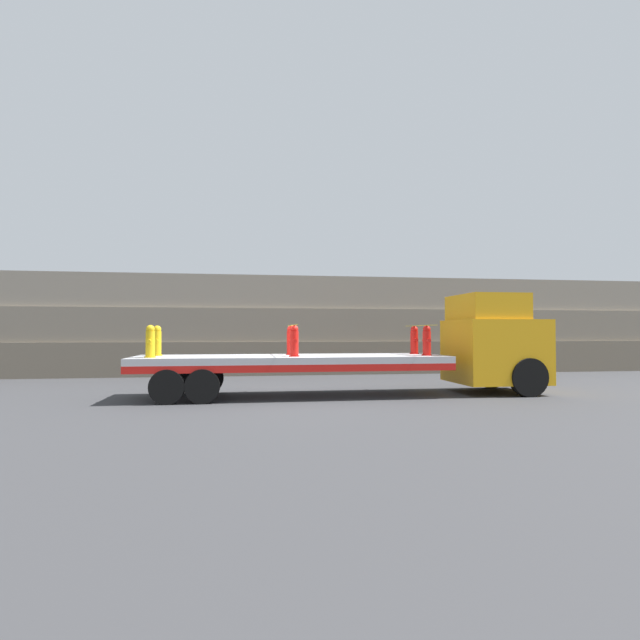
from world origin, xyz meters
TOP-DOWN VIEW (x-y plane):
  - ground_plane at (0.00, 0.00)m, footprint 120.00×120.00m
  - rock_cliff at (0.00, 8.76)m, footprint 60.00×3.30m
  - truck_cab at (6.49, 0.00)m, footprint 2.61×2.60m
  - flatbed_trailer at (-0.53, 0.00)m, footprint 9.15×2.61m
  - fire_hydrant_yellow_near_0 at (-3.98, -0.55)m, footprint 0.30×0.46m
  - fire_hydrant_yellow_far_0 at (-3.98, 0.55)m, footprint 0.30×0.46m
  - fire_hydrant_red_near_1 at (0.00, -0.55)m, footprint 0.30×0.46m
  - fire_hydrant_red_far_1 at (0.00, 0.55)m, footprint 0.30×0.46m
  - fire_hydrant_red_near_2 at (3.98, -0.55)m, footprint 0.30×0.46m
  - fire_hydrant_red_far_2 at (3.98, 0.55)m, footprint 0.30×0.46m
  - cargo_strap_rear at (0.00, 0.00)m, footprint 0.05×2.71m
  - cargo_strap_middle at (3.98, 0.00)m, footprint 0.05×2.71m

SIDE VIEW (x-z plane):
  - ground_plane at x=0.00m, z-range 0.00..0.00m
  - flatbed_trailer at x=-0.53m, z-range 0.38..1.59m
  - truck_cab at x=6.49m, z-range 0.02..3.11m
  - fire_hydrant_yellow_near_0 at x=-3.98m, z-range 1.20..2.09m
  - fire_hydrant_yellow_far_0 at x=-3.98m, z-range 1.20..2.09m
  - fire_hydrant_red_near_1 at x=0.00m, z-range 1.20..2.09m
  - fire_hydrant_red_far_1 at x=0.00m, z-range 1.20..2.09m
  - fire_hydrant_red_near_2 at x=3.98m, z-range 1.20..2.09m
  - fire_hydrant_red_far_2 at x=3.98m, z-range 1.20..2.09m
  - cargo_strap_rear at x=0.00m, z-range 2.11..2.12m
  - cargo_strap_middle at x=3.98m, z-range 2.11..2.12m
  - rock_cliff at x=0.00m, z-range 0.00..4.46m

